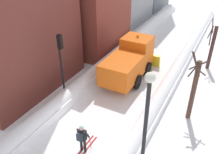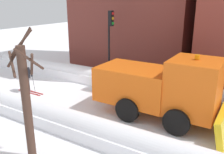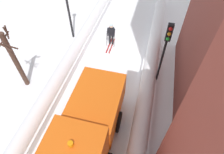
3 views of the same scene
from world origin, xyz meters
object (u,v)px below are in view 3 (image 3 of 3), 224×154
at_px(plow_truck, 88,128).
at_px(skier, 111,33).
at_px(bare_tree_near, 15,59).
at_px(traffic_light_pole, 165,47).

height_order(plow_truck, skier, plow_truck).
bearing_deg(bare_tree_near, plow_truck, 152.99).
bearing_deg(skier, traffic_light_pole, 137.24).
height_order(skier, bare_tree_near, bare_tree_near).
distance_m(skier, traffic_light_pole, 5.56).
bearing_deg(traffic_light_pole, bare_tree_near, 12.65).
height_order(plow_truck, traffic_light_pole, traffic_light_pole).
bearing_deg(plow_truck, traffic_light_pole, -122.38).
bearing_deg(bare_tree_near, skier, -128.99).
xyz_separation_m(traffic_light_pole, bare_tree_near, (8.01, 1.80, -1.07)).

